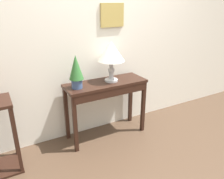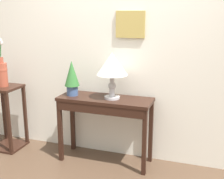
{
  "view_description": "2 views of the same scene",
  "coord_description": "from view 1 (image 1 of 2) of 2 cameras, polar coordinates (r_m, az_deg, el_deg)",
  "views": [
    {
      "loc": [
        -1.32,
        -1.29,
        1.73
      ],
      "look_at": [
        -0.03,
        1.04,
        0.68
      ],
      "focal_mm": 35.87,
      "sensor_mm": 36.0,
      "label": 1
    },
    {
      "loc": [
        1.03,
        -1.92,
        1.7
      ],
      "look_at": [
        -0.01,
        1.09,
        0.87
      ],
      "focal_mm": 48.18,
      "sensor_mm": 36.0,
      "label": 2
    }
  ],
  "objects": [
    {
      "name": "console_table",
      "position": [
        2.87,
        -1.39,
        -0.58
      ],
      "size": [
        1.05,
        0.38,
        0.77
      ],
      "color": "black",
      "rests_on": "ground"
    },
    {
      "name": "back_wall_with_art",
      "position": [
        2.99,
        -2.71,
        15.25
      ],
      "size": [
        9.0,
        0.13,
        2.8
      ],
      "color": "silver",
      "rests_on": "ground"
    },
    {
      "name": "table_lamp",
      "position": [
        2.78,
        -0.2,
        9.29
      ],
      "size": [
        0.34,
        0.34,
        0.51
      ],
      "color": "#B7B7BC",
      "rests_on": "console_table"
    },
    {
      "name": "potted_plant_on_console",
      "position": [
        2.61,
        -9.14,
        4.83
      ],
      "size": [
        0.17,
        0.17,
        0.4
      ],
      "color": "#3D5684",
      "rests_on": "console_table"
    }
  ]
}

